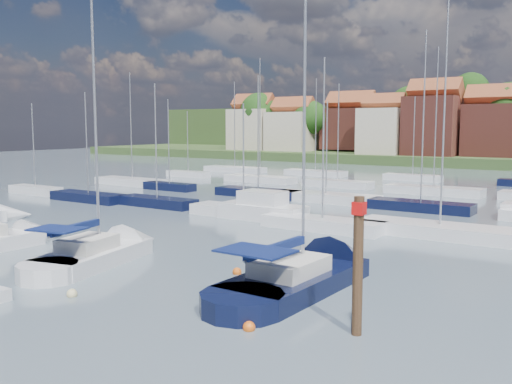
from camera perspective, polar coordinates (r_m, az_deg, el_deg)
The scene contains 10 objects.
ground at distance 60.20m, azimuth 15.54°, elevation -0.54°, with size 260.00×260.00×0.00m, color #4D5F68.
sailboat_left at distance 37.60m, azimuth -24.07°, elevation -4.54°, with size 2.60×9.72×13.29m.
sailboat_centre at distance 32.50m, azimuth -14.55°, elevation -5.88°, with size 5.26×11.34×14.94m.
sailboat_navy at distance 27.21m, azimuth 5.92°, elevation -8.16°, with size 3.61×12.86×17.68m.
timber_piling at distance 20.40m, azimuth 10.10°, elevation -9.81°, with size 0.40×0.40×7.15m.
buoy_c at distance 31.12m, azimuth -21.89°, elevation -7.38°, with size 0.43×0.43×0.43m, color #D85914.
buoy_d at distance 26.09m, azimuth -17.91°, elevation -9.90°, with size 0.46×0.46×0.46m, color beige.
buoy_e at distance 28.45m, azimuth -1.91°, elevation -8.19°, with size 0.45×0.45×0.45m, color #D85914.
buoy_f at distance 21.01m, azimuth -0.70°, elevation -13.65°, with size 0.46×0.46×0.46m, color #D85914.
marina_field at distance 54.98m, azimuth 15.82°, elevation -0.76°, with size 79.62×41.41×15.93m.
Camera 1 is at (18.90, -16.69, 7.29)m, focal length 40.00 mm.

